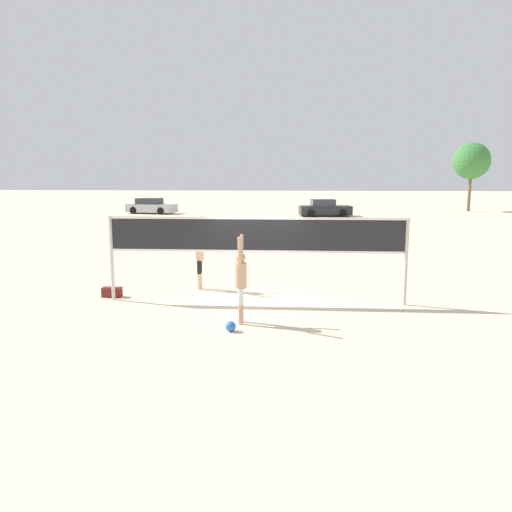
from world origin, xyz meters
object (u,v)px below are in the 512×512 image
object	(u,v)px
volleyball	(231,326)
gear_bag	(112,292)
parked_car_near	(325,209)
parked_car_mid	(151,207)
player_blocker	(199,251)
volleyball_net	(256,240)
player_spiker	(241,278)
tree_left_cluster	(471,161)

from	to	relation	value
volleyball	gear_bag	size ratio (longest dim) A/B	0.43
parked_car_near	parked_car_mid	xyz separation A→B (m)	(-15.69, 1.94, -0.01)
gear_bag	parked_car_near	xyz separation A→B (m)	(8.08, 29.38, 0.51)
parked_car_mid	parked_car_near	bearing A→B (deg)	5.52
volleyball	player_blocker	bearing A→B (deg)	109.32
volleyball	parked_car_mid	size ratio (longest dim) A/B	0.05
volleyball_net	volleyball	xyz separation A→B (m)	(-0.39, -2.65, -1.63)
volleyball	parked_car_near	size ratio (longest dim) A/B	0.05
volleyball_net	player_spiker	size ratio (longest dim) A/B	3.89
player_spiker	player_blocker	distance (m)	3.84
volleyball_net	gear_bag	bearing A→B (deg)	175.44
volleyball_net	volleyball	world-z (taller)	volleyball_net
parked_car_mid	tree_left_cluster	distance (m)	30.78
player_blocker	gear_bag	distance (m)	2.83
gear_bag	parked_car_mid	xyz separation A→B (m)	(-7.61, 31.32, 0.49)
gear_bag	tree_left_cluster	size ratio (longest dim) A/B	0.08
parked_car_near	parked_car_mid	size ratio (longest dim) A/B	0.96
volleyball	volleyball_net	bearing A→B (deg)	81.63
player_spiker	volleyball	xyz separation A→B (m)	(-0.17, -0.67, -0.99)
player_blocker	parked_car_mid	xyz separation A→B (m)	(-9.97, 30.16, -0.55)
player_blocker	volleyball	distance (m)	4.52
player_blocker	volleyball	xyz separation A→B (m)	(1.45, -4.15, -1.06)
player_spiker	tree_left_cluster	size ratio (longest dim) A/B	0.32
parked_car_mid	player_blocker	bearing A→B (deg)	-59.14
tree_left_cluster	gear_bag	bearing A→B (deg)	-121.77
player_spiker	parked_car_mid	world-z (taller)	player_spiker
gear_bag	player_spiker	bearing A→B (deg)	-30.19
volleyball_net	player_spiker	bearing A→B (deg)	-96.47
volleyball_net	tree_left_cluster	bearing A→B (deg)	63.49
player_spiker	player_blocker	bearing A→B (deg)	24.97
volleyball_net	player_blocker	size ratio (longest dim) A/B	3.67
volleyball_net	parked_car_mid	xyz separation A→B (m)	(-11.82, 31.65, -1.12)
player_blocker	volleyball	bearing A→B (deg)	19.32
player_blocker	parked_car_mid	bearing A→B (deg)	-161.70
player_spiker	player_blocker	size ratio (longest dim) A/B	0.94
parked_car_near	tree_left_cluster	xyz separation A→B (m)	(14.39, 6.91, 4.17)
parked_car_near	tree_left_cluster	world-z (taller)	tree_left_cluster
volleyball_net	parked_car_mid	bearing A→B (deg)	110.47
player_blocker	gear_bag	size ratio (longest dim) A/B	4.04
player_blocker	parked_car_near	distance (m)	28.80
volleyball_net	volleyball	bearing A→B (deg)	-98.37
player_spiker	parked_car_mid	xyz separation A→B (m)	(-11.59, 33.63, -0.47)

